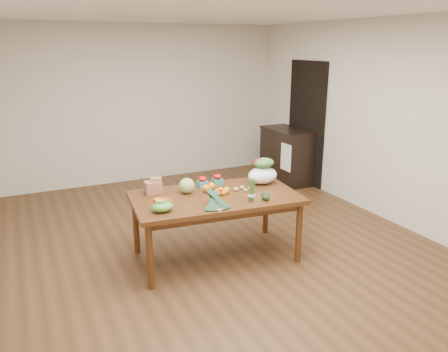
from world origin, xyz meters
name	(u,v)px	position (x,y,z in m)	size (l,w,h in m)	color
floor	(213,242)	(0.00, 0.00, 0.00)	(6.00, 6.00, 0.00)	#53341C
ceiling	(212,10)	(0.00, 0.00, 2.70)	(5.00, 6.00, 0.02)	white
room_walls	(213,135)	(0.00, 0.00, 1.35)	(5.02, 6.02, 2.70)	beige
dining_table	(215,227)	(-0.13, -0.35, 0.38)	(1.82, 1.01, 0.75)	#4F2C12
doorway_dark	(306,123)	(2.48, 1.60, 1.05)	(0.02, 1.00, 2.10)	black
cabinet	(286,155)	(2.22, 1.77, 0.47)	(0.52, 1.02, 0.94)	black
dish_towel	(286,157)	(1.96, 1.40, 0.55)	(0.02, 0.28, 0.45)	white
paper_bag	(153,186)	(-0.73, 0.01, 0.84)	(0.24, 0.20, 0.17)	#A06747
cabbage	(187,186)	(-0.39, -0.14, 0.84)	(0.17, 0.17, 0.17)	#AAC873
strawberry_basket_a	(202,183)	(-0.14, 0.00, 0.80)	(0.11, 0.11, 0.10)	red
strawberry_basket_b	(217,180)	(0.06, 0.00, 0.80)	(0.11, 0.11, 0.10)	red
orange_a	(206,188)	(-0.18, -0.21, 0.79)	(0.09, 0.09, 0.09)	#FF570F
orange_b	(212,186)	(-0.08, -0.15, 0.79)	(0.08, 0.08, 0.08)	orange
orange_c	(226,190)	(0.02, -0.33, 0.79)	(0.07, 0.07, 0.07)	#FFA30F
mandarin_cluster	(220,190)	(-0.06, -0.33, 0.79)	(0.18, 0.18, 0.08)	orange
carrots	(164,200)	(-0.70, -0.29, 0.76)	(0.22, 0.19, 0.03)	#FF6015
snap_pea_bag	(162,207)	(-0.81, -0.57, 0.80)	(0.22, 0.17, 0.10)	#53A036
kale_bunch	(216,200)	(-0.28, -0.71, 0.83)	(0.32, 0.40, 0.16)	#15301F
asparagus_bundle	(252,190)	(0.14, -0.69, 0.88)	(0.08, 0.08, 0.25)	#457837
potato_a	(236,189)	(0.14, -0.32, 0.77)	(0.06, 0.05, 0.05)	tan
potato_b	(246,190)	(0.23, -0.39, 0.77)	(0.05, 0.04, 0.04)	#D3B77A
potato_c	(252,189)	(0.31, -0.38, 0.77)	(0.04, 0.04, 0.04)	tan
potato_d	(242,187)	(0.23, -0.30, 0.77)	(0.05, 0.05, 0.05)	tan
potato_e	(250,189)	(0.30, -0.37, 0.77)	(0.06, 0.05, 0.05)	tan
avocado_a	(266,197)	(0.29, -0.73, 0.78)	(0.07, 0.10, 0.07)	black
avocado_b	(265,195)	(0.32, -0.68, 0.79)	(0.07, 0.11, 0.07)	black
salad_bag	(263,172)	(0.56, -0.20, 0.89)	(0.36, 0.27, 0.28)	white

